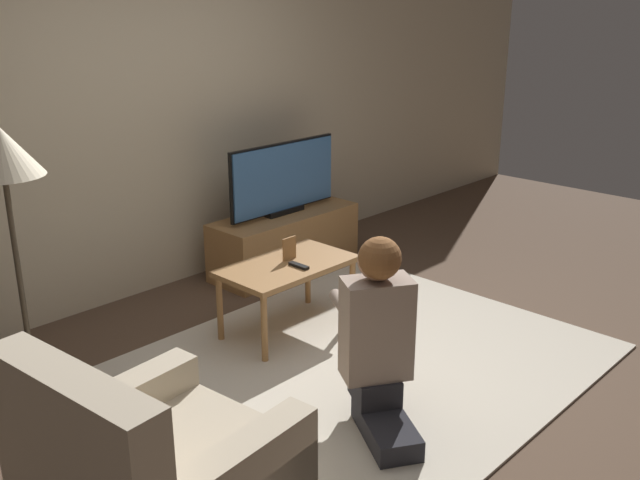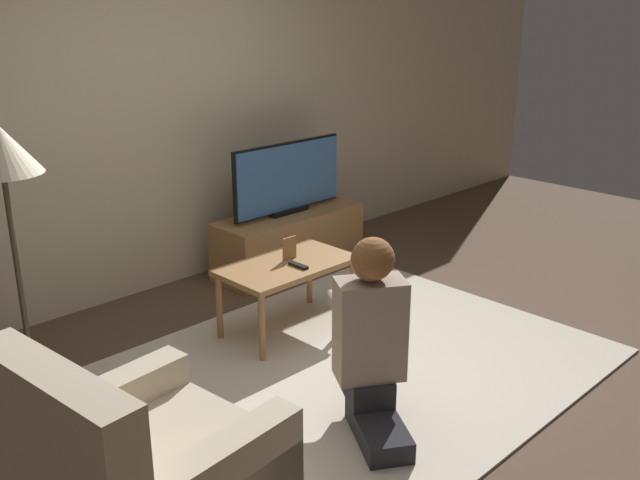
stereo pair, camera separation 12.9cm
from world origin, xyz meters
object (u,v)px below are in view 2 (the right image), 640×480
at_px(coffee_table, 287,271).
at_px(tv, 288,178).
at_px(floor_lamp, 2,166).
at_px(person_kneeling, 371,333).

bearing_deg(coffee_table, tv, 47.21).
height_order(coffee_table, floor_lamp, floor_lamp).
distance_m(coffee_table, person_kneeling, 1.18).
distance_m(coffee_table, floor_lamp, 1.80).
bearing_deg(tv, person_kneeling, -122.15).
bearing_deg(tv, floor_lamp, -169.63).
xyz_separation_m(coffee_table, person_kneeling, (-0.43, -1.09, 0.09)).
bearing_deg(person_kneeling, coffee_table, -79.44).
relative_size(tv, coffee_table, 1.22).
bearing_deg(floor_lamp, tv, 10.37).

